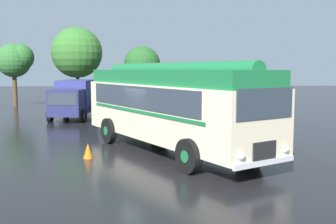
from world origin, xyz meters
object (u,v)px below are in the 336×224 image
object	(u,v)px
vintage_bus	(170,104)
car_mid_left	(161,104)
car_near_left	(120,104)
traffic_cone	(88,151)
box_van	(75,97)
car_mid_right	(200,105)
car_far_right	(243,104)

from	to	relation	value
vintage_bus	car_mid_left	bearing A→B (deg)	90.70
vintage_bus	car_near_left	xyz separation A→B (m)	(-2.94, 11.67, -1.05)
car_mid_left	car_near_left	bearing A→B (deg)	175.09
car_mid_left	traffic_cone	size ratio (longest dim) A/B	7.89
traffic_cone	box_van	bearing A→B (deg)	103.15
car_mid_right	box_van	size ratio (longest dim) A/B	0.72
car_near_left	car_mid_left	world-z (taller)	same
box_van	traffic_cone	size ratio (longest dim) A/B	10.64
car_mid_right	car_far_right	world-z (taller)	same
car_mid_right	car_far_right	distance (m)	2.94
car_near_left	box_van	xyz separation A→B (m)	(-2.89, -0.71, 0.52)
car_far_right	box_van	distance (m)	11.31
vintage_bus	car_mid_right	xyz separation A→B (m)	(2.52, 11.04, -1.05)
car_far_right	car_mid_right	bearing A→B (deg)	-178.09
car_near_left	traffic_cone	distance (m)	12.78
traffic_cone	car_near_left	bearing A→B (deg)	89.67
car_near_left	car_mid_left	size ratio (longest dim) A/B	1.01
vintage_bus	car_mid_right	distance (m)	11.37
car_mid_left	vintage_bus	bearing A→B (deg)	-89.30
car_far_right	vintage_bus	bearing A→B (deg)	-116.12
car_far_right	box_van	xyz separation A→B (m)	(-11.29, -0.17, 0.52)
car_mid_left	traffic_cone	distance (m)	12.87
car_far_right	car_near_left	bearing A→B (deg)	176.33
car_near_left	car_far_right	bearing A→B (deg)	-3.67
vintage_bus	box_van	bearing A→B (deg)	118.02
vintage_bus	car_far_right	bearing A→B (deg)	63.88
box_van	traffic_cone	distance (m)	12.44
vintage_bus	traffic_cone	distance (m)	3.60
vintage_bus	car_far_right	distance (m)	12.44
car_far_right	traffic_cone	world-z (taller)	car_far_right
car_far_right	traffic_cone	bearing A→B (deg)	-124.72
vintage_bus	traffic_cone	world-z (taller)	vintage_bus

